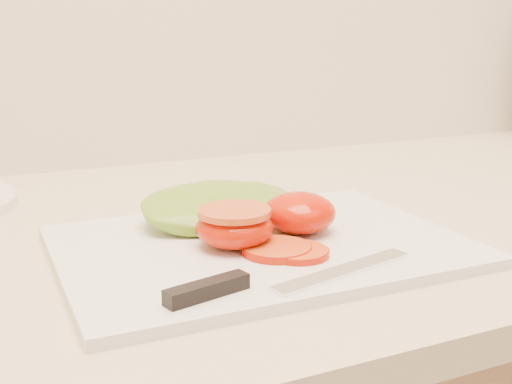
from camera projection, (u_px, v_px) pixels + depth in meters
name	position (u px, v px, depth m)	size (l,w,h in m)	color
cutting_board	(260.00, 246.00, 0.60)	(0.37, 0.27, 0.01)	silver
tomato_half_dome	(299.00, 213.00, 0.62)	(0.07, 0.07, 0.04)	#B71502
tomato_half_cut	(235.00, 226.00, 0.58)	(0.07, 0.07, 0.04)	#B71502
tomato_slice_0	(277.00, 249.00, 0.57)	(0.06, 0.06, 0.01)	#CF5C1A
tomato_slice_1	(298.00, 252.00, 0.56)	(0.05, 0.05, 0.01)	#CF5C1A
lettuce_leaf_0	(216.00, 207.00, 0.66)	(0.16, 0.11, 0.03)	#7FA52B
lettuce_leaf_1	(255.00, 203.00, 0.68)	(0.12, 0.09, 0.03)	#7FA52B
knife	(264.00, 282.00, 0.49)	(0.23, 0.05, 0.01)	silver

